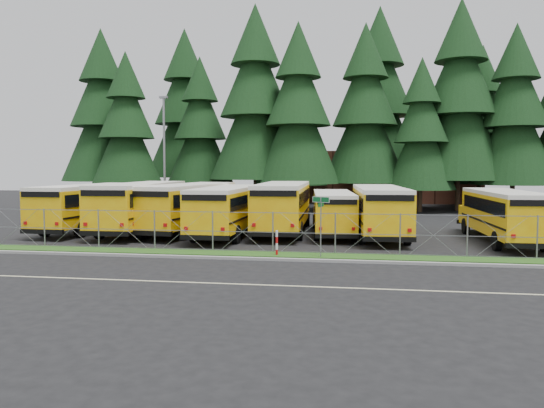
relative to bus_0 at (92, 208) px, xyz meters
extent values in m
plane|color=black|center=(14.00, -6.01, -1.51)|extent=(120.00, 120.00, 0.00)
cube|color=gray|center=(14.00, -9.11, -1.45)|extent=(50.00, 0.25, 0.12)
cube|color=#194915|center=(14.00, -7.71, -1.48)|extent=(50.00, 1.40, 0.06)
cube|color=beige|center=(14.00, -14.01, -1.50)|extent=(50.00, 0.12, 0.01)
cube|color=brown|center=(20.00, 33.99, 1.49)|extent=(22.00, 10.00, 6.00)
cylinder|color=gray|center=(15.39, -8.17, -0.11)|extent=(0.06, 0.06, 2.80)
cube|color=#0B5222|center=(15.39, -8.17, 1.17)|extent=(0.75, 0.32, 0.22)
cube|color=white|center=(15.39, -8.17, 1.17)|extent=(0.79, 0.33, 0.26)
cube|color=#0B5222|center=(15.39, -8.17, 0.93)|extent=(0.23, 0.52, 0.18)
cylinder|color=#B20C0C|center=(13.32, -7.87, -0.91)|extent=(0.11, 0.11, 1.20)
cylinder|color=gray|center=(0.77, 11.22, 3.49)|extent=(0.20, 0.20, 10.00)
cube|color=gray|center=(0.77, 11.22, 8.54)|extent=(0.70, 0.35, 0.18)
camera|label=1|loc=(16.93, -32.13, 2.65)|focal=35.00mm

